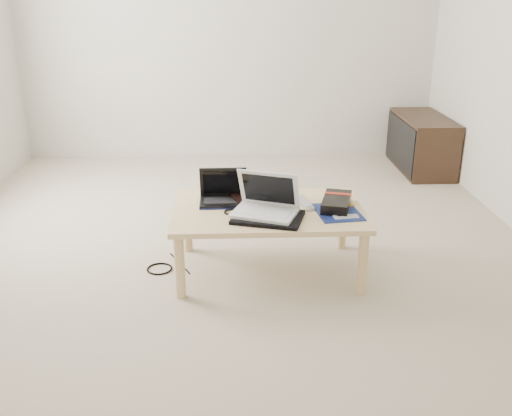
{
  "coord_description": "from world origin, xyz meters",
  "views": [
    {
      "loc": [
        0.02,
        -3.63,
        1.6
      ],
      "look_at": [
        0.15,
        -0.55,
        0.4
      ],
      "focal_mm": 40.0,
      "sensor_mm": 36.0,
      "label": 1
    }
  ],
  "objects_px": {
    "media_cabinet": "(421,143)",
    "coffee_table": "(269,216)",
    "gpu_box": "(336,203)",
    "netbook": "(223,195)",
    "white_laptop": "(266,204)"
  },
  "relations": [
    {
      "from": "white_laptop",
      "to": "gpu_box",
      "type": "relative_size",
      "value": 1.24
    },
    {
      "from": "netbook",
      "to": "media_cabinet",
      "type": "bearing_deg",
      "value": 46.14
    },
    {
      "from": "media_cabinet",
      "to": "netbook",
      "type": "xyz_separation_m",
      "value": [
        -1.81,
        -1.88,
        0.19
      ]
    },
    {
      "from": "netbook",
      "to": "coffee_table",
      "type": "bearing_deg",
      "value": -24.63
    },
    {
      "from": "media_cabinet",
      "to": "gpu_box",
      "type": "relative_size",
      "value": 2.71
    },
    {
      "from": "netbook",
      "to": "white_laptop",
      "type": "xyz_separation_m",
      "value": [
        0.24,
        -0.23,
        0.03
      ]
    },
    {
      "from": "media_cabinet",
      "to": "coffee_table",
      "type": "bearing_deg",
      "value": -127.66
    },
    {
      "from": "coffee_table",
      "to": "gpu_box",
      "type": "distance_m",
      "value": 0.4
    },
    {
      "from": "netbook",
      "to": "white_laptop",
      "type": "height_order",
      "value": "white_laptop"
    },
    {
      "from": "white_laptop",
      "to": "gpu_box",
      "type": "bearing_deg",
      "value": 14.53
    },
    {
      "from": "media_cabinet",
      "to": "netbook",
      "type": "height_order",
      "value": "netbook"
    },
    {
      "from": "media_cabinet",
      "to": "white_laptop",
      "type": "distance_m",
      "value": 2.64
    },
    {
      "from": "media_cabinet",
      "to": "gpu_box",
      "type": "bearing_deg",
      "value": -119.81
    },
    {
      "from": "netbook",
      "to": "gpu_box",
      "type": "xyz_separation_m",
      "value": [
        0.66,
        -0.13,
        -0.01
      ]
    },
    {
      "from": "coffee_table",
      "to": "media_cabinet",
      "type": "height_order",
      "value": "media_cabinet"
    }
  ]
}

